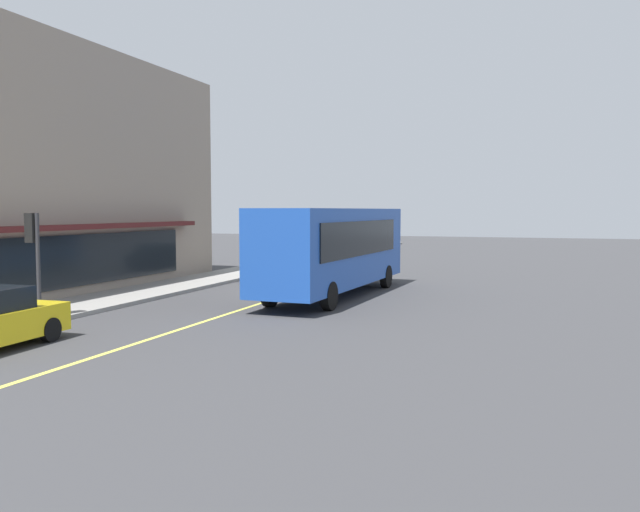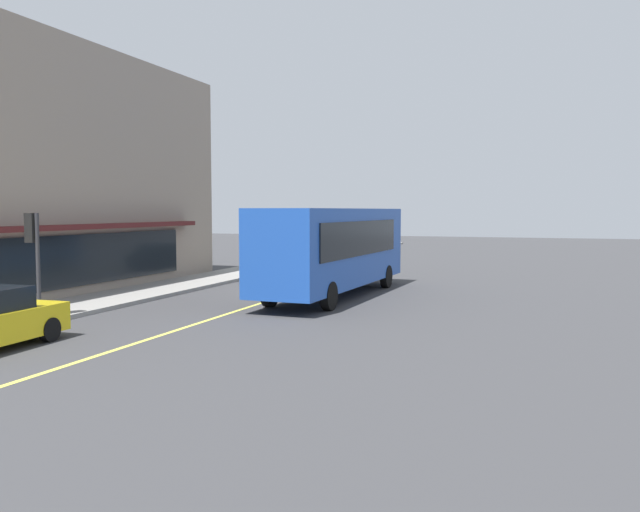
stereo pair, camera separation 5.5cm
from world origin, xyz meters
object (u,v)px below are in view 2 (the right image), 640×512
at_px(car_teal, 328,253).
at_px(pedestrian_waiting, 285,247).
at_px(pedestrian_mid_block, 286,250).
at_px(traffic_light, 33,240).
at_px(bus, 335,247).
at_px(car_black, 298,260).

bearing_deg(car_teal, pedestrian_waiting, 127.37).
bearing_deg(car_teal, pedestrian_mid_block, 153.62).
xyz_separation_m(traffic_light, car_teal, (22.57, -1.75, -1.79)).
height_order(bus, car_teal, bus).
distance_m(bus, car_teal, 14.65).
xyz_separation_m(pedestrian_waiting, pedestrian_mid_block, (-1.40, -0.66, -0.07)).
bearing_deg(bus, car_teal, 19.98).
height_order(bus, traffic_light, bus).
relative_size(traffic_light, car_black, 0.74).
bearing_deg(pedestrian_mid_block, pedestrian_waiting, 25.34).
xyz_separation_m(traffic_light, car_black, (16.81, -1.99, -1.79)).
xyz_separation_m(bus, traffic_light, (-8.85, 6.73, 0.55)).
bearing_deg(car_black, pedestrian_mid_block, 33.39).
height_order(pedestrian_waiting, pedestrian_mid_block, pedestrian_waiting).
bearing_deg(car_teal, car_black, -177.61).
xyz_separation_m(traffic_light, pedestrian_waiting, (20.90, 0.45, -1.35)).
height_order(car_teal, pedestrian_mid_block, pedestrian_mid_block).
relative_size(bus, car_black, 2.59).
bearing_deg(car_black, car_teal, 2.39).
height_order(traffic_light, pedestrian_waiting, traffic_light).
xyz_separation_m(traffic_light, pedestrian_mid_block, (19.49, -0.22, -1.42)).
distance_m(bus, car_black, 9.35).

